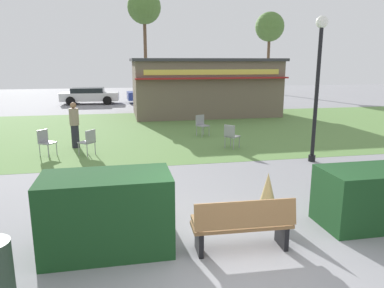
% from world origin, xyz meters
% --- Properties ---
extents(ground_plane, '(80.00, 80.00, 0.00)m').
position_xyz_m(ground_plane, '(0.00, 0.00, 0.00)').
color(ground_plane, gray).
extents(lawn_patch, '(36.00, 12.00, 0.01)m').
position_xyz_m(lawn_patch, '(0.00, 11.70, 0.00)').
color(lawn_patch, '#5B8442').
rests_on(lawn_patch, ground_plane).
extents(park_bench, '(1.72, 0.58, 0.95)m').
position_xyz_m(park_bench, '(0.26, 0.31, 0.48)').
color(park_bench, olive).
rests_on(park_bench, ground_plane).
extents(hedge_left, '(2.13, 1.10, 1.34)m').
position_xyz_m(hedge_left, '(-1.95, 0.79, 0.67)').
color(hedge_left, '#19421E').
rests_on(hedge_left, ground_plane).
extents(hedge_right, '(2.09, 1.10, 1.13)m').
position_xyz_m(hedge_right, '(3.12, 0.84, 0.57)').
color(hedge_right, '#19421E').
rests_on(hedge_right, ground_plane).
extents(ornamental_grass_behind_left, '(0.75, 0.75, 1.11)m').
position_xyz_m(ornamental_grass_behind_left, '(-1.17, 2.13, 0.55)').
color(ornamental_grass_behind_left, tan).
rests_on(ornamental_grass_behind_left, ground_plane).
extents(ornamental_grass_behind_right, '(0.70, 0.70, 0.91)m').
position_xyz_m(ornamental_grass_behind_right, '(-1.45, 2.15, 0.45)').
color(ornamental_grass_behind_right, tan).
rests_on(ornamental_grass_behind_right, ground_plane).
extents(ornamental_grass_behind_center, '(0.65, 0.65, 1.13)m').
position_xyz_m(ornamental_grass_behind_center, '(-1.61, 1.78, 0.57)').
color(ornamental_grass_behind_center, tan).
rests_on(ornamental_grass_behind_center, ground_plane).
extents(ornamental_grass_behind_far, '(0.50, 0.50, 0.98)m').
position_xyz_m(ornamental_grass_behind_far, '(1.18, 1.46, 0.49)').
color(ornamental_grass_behind_far, tan).
rests_on(ornamental_grass_behind_far, ground_plane).
extents(lamppost_mid, '(0.36, 0.36, 4.47)m').
position_xyz_m(lamppost_mid, '(4.33, 5.34, 2.79)').
color(lamppost_mid, black).
rests_on(lamppost_mid, ground_plane).
extents(food_kiosk, '(8.56, 5.09, 3.29)m').
position_xyz_m(food_kiosk, '(3.32, 16.52, 1.66)').
color(food_kiosk, '#6B5B4C').
rests_on(food_kiosk, ground_plane).
extents(cafe_chair_west, '(0.62, 0.62, 0.89)m').
position_xyz_m(cafe_chair_west, '(-2.76, 7.49, 0.53)').
color(cafe_chair_west, gray).
rests_on(cafe_chair_west, ground_plane).
extents(cafe_chair_east, '(0.62, 0.62, 0.89)m').
position_xyz_m(cafe_chair_east, '(2.28, 7.51, 0.53)').
color(cafe_chair_east, gray).
rests_on(cafe_chair_east, ground_plane).
extents(cafe_chair_center, '(0.59, 0.59, 0.89)m').
position_xyz_m(cafe_chair_center, '(1.74, 10.06, 0.53)').
color(cafe_chair_center, gray).
rests_on(cafe_chair_center, ground_plane).
extents(cafe_chair_north, '(0.61, 0.61, 0.89)m').
position_xyz_m(cafe_chair_north, '(-4.19, 7.75, 0.53)').
color(cafe_chair_north, gray).
rests_on(cafe_chair_north, ground_plane).
extents(person_strolling, '(0.34, 0.34, 1.69)m').
position_xyz_m(person_strolling, '(-3.33, 8.78, 0.86)').
color(person_strolling, '#23232D').
rests_on(person_strolling, ground_plane).
extents(parked_car_west_slot, '(4.27, 2.18, 1.20)m').
position_xyz_m(parked_car_west_slot, '(-3.85, 23.46, 0.64)').
color(parked_car_west_slot, silver).
rests_on(parked_car_west_slot, ground_plane).
extents(parked_car_center_slot, '(4.28, 2.21, 1.20)m').
position_xyz_m(parked_car_center_slot, '(1.00, 23.46, 0.64)').
color(parked_car_center_slot, navy).
rests_on(parked_car_center_slot, ground_plane).
extents(tree_left_bg, '(2.80, 2.80, 8.95)m').
position_xyz_m(tree_left_bg, '(0.69, 27.38, 7.46)').
color(tree_left_bg, brown).
rests_on(tree_left_bg, ground_plane).
extents(tree_right_bg, '(2.80, 2.80, 7.78)m').
position_xyz_m(tree_right_bg, '(12.93, 29.85, 6.31)').
color(tree_right_bg, brown).
rests_on(tree_right_bg, ground_plane).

